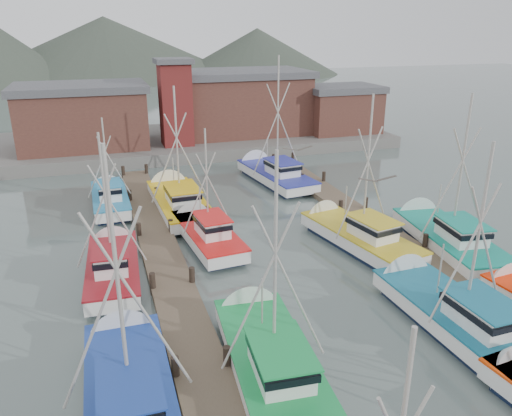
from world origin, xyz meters
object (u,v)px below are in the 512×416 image
object	(u,v)px
boat_4	(269,357)
boat_12	(178,200)
boat_8	(205,233)
lookout_tower	(175,102)

from	to	relation	value
boat_4	boat_12	world-z (taller)	boat_4
boat_4	boat_8	world-z (taller)	boat_4
lookout_tower	boat_4	xyz separation A→B (m)	(-2.43, -35.39, -4.87)
lookout_tower	boat_12	bearing A→B (deg)	-99.60
boat_4	boat_8	size ratio (longest dim) A/B	1.17
boat_4	boat_12	size ratio (longest dim) A/B	0.96
boat_4	lookout_tower	bearing A→B (deg)	90.38
boat_8	boat_12	size ratio (longest dim) A/B	0.82
boat_4	boat_8	distance (m)	12.86
boat_12	lookout_tower	bearing A→B (deg)	78.18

